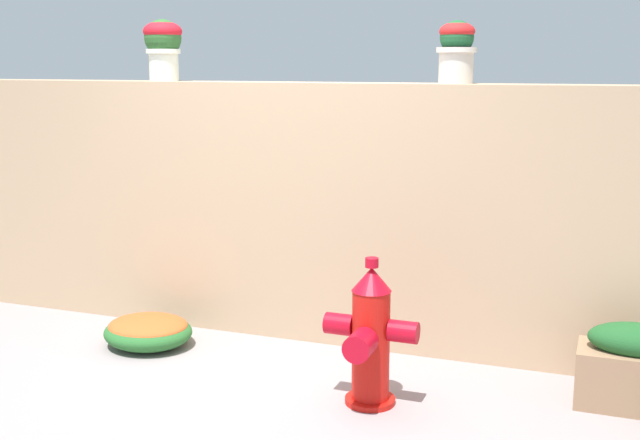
{
  "coord_description": "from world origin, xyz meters",
  "views": [
    {
      "loc": [
        1.96,
        -3.7,
        1.8
      ],
      "look_at": [
        0.24,
        0.91,
        0.83
      ],
      "focal_mm": 44.78,
      "sensor_mm": 36.0,
      "label": 1
    }
  ],
  "objects": [
    {
      "name": "ground_plane",
      "position": [
        0.0,
        0.0,
        0.0
      ],
      "size": [
        24.0,
        24.0,
        0.0
      ],
      "primitive_type": "plane",
      "color": "gray"
    },
    {
      "name": "planter_box",
      "position": [
        2.13,
        0.6,
        0.22
      ],
      "size": [
        0.59,
        0.32,
        0.46
      ],
      "color": "#997253",
      "rests_on": "ground"
    },
    {
      "name": "stone_wall",
      "position": [
        0.0,
        1.11,
        0.84
      ],
      "size": [
        6.64,
        0.34,
        1.68
      ],
      "primitive_type": "cube",
      "color": "tan",
      "rests_on": "ground"
    },
    {
      "name": "fire_hydrant",
      "position": [
        0.81,
        0.15,
        0.37
      ],
      "size": [
        0.51,
        0.4,
        0.8
      ],
      "color": "red",
      "rests_on": "ground"
    },
    {
      "name": "potted_plant_2",
      "position": [
        1.03,
        1.1,
        1.89
      ],
      "size": [
        0.24,
        0.24,
        0.37
      ],
      "color": "beige",
      "rests_on": "stone_wall"
    },
    {
      "name": "potted_plant_1",
      "position": [
        -0.95,
        1.08,
        1.93
      ],
      "size": [
        0.26,
        0.26,
        0.41
      ],
      "color": "silver",
      "rests_on": "stone_wall"
    },
    {
      "name": "flower_bush_right",
      "position": [
        -0.79,
        0.51,
        0.1
      ],
      "size": [
        0.58,
        0.52,
        0.2
      ],
      "color": "#29662C",
      "rests_on": "ground"
    }
  ]
}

